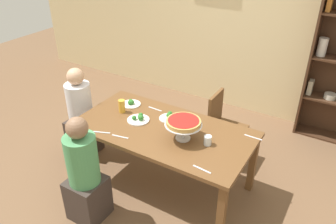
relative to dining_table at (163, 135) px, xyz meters
The scene contains 17 objects.
ground_plane 0.66m from the dining_table, ahead, with size 12.00×12.00×0.00m, color brown.
rear_partition 2.32m from the dining_table, 90.00° to the left, with size 8.00×0.12×2.80m, color beige.
dining_table is the anchor object (origin of this frame).
diner_head_west 1.21m from the dining_table, behind, with size 0.34×0.34×1.15m.
diner_near_left 0.89m from the dining_table, 116.49° to the right, with size 0.34×0.34×1.15m.
chair_far_right 0.88m from the dining_table, 65.93° to the left, with size 0.40×0.40×0.87m.
deep_dish_pizza_stand 0.37m from the dining_table, 10.57° to the right, with size 0.37×0.37×0.21m.
salad_plate_near_diner 0.64m from the dining_table, 157.74° to the left, with size 0.22×0.22×0.07m.
salad_plate_far_diner 0.23m from the dining_table, 104.71° to the left, with size 0.20×0.20×0.07m.
salad_plate_spare 0.33m from the dining_table, behind, with size 0.24×0.24×0.07m.
beer_glass_amber_tall 0.60m from the dining_table, behind, with size 0.07×0.07×0.15m, color gold.
water_glass_clear_near 0.53m from the dining_table, ahead, with size 0.07×0.07×0.10m, color white.
cutlery_fork_near 0.74m from the dining_table, 30.83° to the right, with size 0.18×0.02×0.01m, color silver.
cutlery_knife_near 0.92m from the dining_table, 20.95° to the left, with size 0.18×0.02×0.01m, color silver.
cutlery_fork_far 0.46m from the dining_table, 129.29° to the right, with size 0.18×0.02×0.01m, color silver.
cutlery_knife_far 0.64m from the dining_table, 142.06° to the right, with size 0.18×0.02×0.01m, color silver.
cutlery_spare_fork 0.43m from the dining_table, 134.53° to the left, with size 0.18×0.02×0.01m, color silver.
Camera 1 is at (1.56, -2.47, 2.63)m, focal length 35.83 mm.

